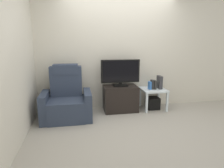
{
  "coord_description": "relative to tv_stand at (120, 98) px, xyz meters",
  "views": [
    {
      "loc": [
        -0.97,
        -3.3,
        1.57
      ],
      "look_at": [
        -0.28,
        0.5,
        0.7
      ],
      "focal_mm": 31.53,
      "sensor_mm": 36.0,
      "label": 1
    }
  ],
  "objects": [
    {
      "name": "wall_back",
      "position": [
        0.03,
        0.3,
        1.01
      ],
      "size": [
        6.4,
        0.06,
        2.6
      ],
      "primitive_type": "cube",
      "color": "beige",
      "rests_on": "ground"
    },
    {
      "name": "television",
      "position": [
        0.0,
        0.02,
        0.59
      ],
      "size": [
        0.86,
        0.2,
        0.58
      ],
      "color": "black",
      "rests_on": "tv_stand"
    },
    {
      "name": "ground_plane",
      "position": [
        0.03,
        -0.83,
        -0.29
      ],
      "size": [
        6.4,
        6.4,
        0.0
      ],
      "primitive_type": "plane",
      "color": "#9E998E"
    },
    {
      "name": "subwoofer_box",
      "position": [
        0.77,
        -0.01,
        -0.15
      ],
      "size": [
        0.27,
        0.27,
        0.27
      ],
      "primitive_type": "cube",
      "color": "black",
      "rests_on": "ground"
    },
    {
      "name": "recliner_armchair",
      "position": [
        -1.17,
        -0.22,
        0.09
      ],
      "size": [
        0.98,
        0.78,
        1.08
      ],
      "rotation": [
        0.0,
        0.0,
        -0.02
      ],
      "color": "#2D384C",
      "rests_on": "ground"
    },
    {
      "name": "tv_stand",
      "position": [
        0.0,
        0.0,
        0.0
      ],
      "size": [
        0.75,
        0.48,
        0.57
      ],
      "color": "black",
      "rests_on": "ground"
    },
    {
      "name": "book_middle",
      "position": [
        0.73,
        -0.03,
        0.3
      ],
      "size": [
        0.05,
        0.11,
        0.21
      ],
      "primitive_type": "cube",
      "color": "#262626",
      "rests_on": "side_table"
    },
    {
      "name": "game_console",
      "position": [
        0.92,
        -0.0,
        0.34
      ],
      "size": [
        0.07,
        0.2,
        0.29
      ],
      "primitive_type": "cube",
      "color": "#333338",
      "rests_on": "side_table"
    },
    {
      "name": "side_table",
      "position": [
        0.77,
        -0.01,
        0.11
      ],
      "size": [
        0.54,
        0.54,
        0.48
      ],
      "color": "silver",
      "rests_on": "ground"
    },
    {
      "name": "book_rightmost",
      "position": [
        0.79,
        -0.03,
        0.29
      ],
      "size": [
        0.05,
        0.13,
        0.2
      ],
      "primitive_type": "cube",
      "color": "#262626",
      "rests_on": "side_table"
    },
    {
      "name": "wall_side",
      "position": [
        -1.85,
        -0.83,
        1.01
      ],
      "size": [
        0.06,
        4.48,
        2.6
      ],
      "primitive_type": "cube",
      "color": "beige",
      "rests_on": "ground"
    },
    {
      "name": "book_leftmost",
      "position": [
        0.67,
        -0.03,
        0.28
      ],
      "size": [
        0.05,
        0.12,
        0.17
      ],
      "primitive_type": "cube",
      "color": "#3366B2",
      "rests_on": "side_table"
    }
  ]
}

